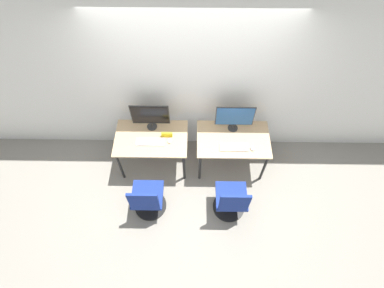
{
  "coord_description": "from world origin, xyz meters",
  "views": [
    {
      "loc": [
        0.03,
        -2.16,
        4.32
      ],
      "look_at": [
        0.0,
        0.13,
        0.86
      ],
      "focal_mm": 28.0,
      "sensor_mm": 36.0,
      "label": 1
    }
  ],
  "objects_px": {
    "keyboard_left": "(150,142)",
    "keyboard_right": "(234,147)",
    "mouse_left": "(170,141)",
    "office_chair_left": "(148,200)",
    "monitor_right": "(235,117)",
    "office_chair_right": "(231,201)",
    "monitor_left": "(150,116)",
    "mouse_right": "(252,148)"
  },
  "relations": [
    {
      "from": "office_chair_right",
      "to": "office_chair_left",
      "type": "bearing_deg",
      "value": 179.77
    },
    {
      "from": "mouse_left",
      "to": "keyboard_right",
      "type": "xyz_separation_m",
      "value": [
        0.93,
        -0.1,
        -0.01
      ]
    },
    {
      "from": "mouse_left",
      "to": "office_chair_left",
      "type": "distance_m",
      "value": 0.9
    },
    {
      "from": "monitor_right",
      "to": "keyboard_right",
      "type": "distance_m",
      "value": 0.43
    },
    {
      "from": "monitor_left",
      "to": "keyboard_right",
      "type": "distance_m",
      "value": 1.29
    },
    {
      "from": "keyboard_left",
      "to": "mouse_left",
      "type": "xyz_separation_m",
      "value": [
        0.28,
        0.02,
        0.01
      ]
    },
    {
      "from": "keyboard_left",
      "to": "office_chair_right",
      "type": "distance_m",
      "value": 1.44
    },
    {
      "from": "monitor_left",
      "to": "monitor_right",
      "type": "distance_m",
      "value": 1.21
    },
    {
      "from": "office_chair_right",
      "to": "mouse_left",
      "type": "bearing_deg",
      "value": 139.12
    },
    {
      "from": "keyboard_left",
      "to": "mouse_right",
      "type": "bearing_deg",
      "value": -3.5
    },
    {
      "from": "mouse_left",
      "to": "mouse_right",
      "type": "height_order",
      "value": "same"
    },
    {
      "from": "mouse_right",
      "to": "mouse_left",
      "type": "bearing_deg",
      "value": 174.57
    },
    {
      "from": "keyboard_left",
      "to": "mouse_right",
      "type": "distance_m",
      "value": 1.47
    },
    {
      "from": "mouse_left",
      "to": "mouse_right",
      "type": "relative_size",
      "value": 1.0
    },
    {
      "from": "mouse_left",
      "to": "office_chair_right",
      "type": "relative_size",
      "value": 0.1
    },
    {
      "from": "mouse_left",
      "to": "office_chair_left",
      "type": "xyz_separation_m",
      "value": [
        -0.3,
        -0.77,
        -0.38
      ]
    },
    {
      "from": "monitor_right",
      "to": "office_chair_right",
      "type": "xyz_separation_m",
      "value": [
        -0.04,
        -1.02,
        -0.62
      ]
    },
    {
      "from": "office_chair_left",
      "to": "office_chair_right",
      "type": "distance_m",
      "value": 1.19
    },
    {
      "from": "monitor_right",
      "to": "mouse_left",
      "type": "bearing_deg",
      "value": -165.06
    },
    {
      "from": "mouse_left",
      "to": "office_chair_right",
      "type": "distance_m",
      "value": 1.24
    },
    {
      "from": "keyboard_right",
      "to": "office_chair_right",
      "type": "relative_size",
      "value": 0.47
    },
    {
      "from": "keyboard_right",
      "to": "keyboard_left",
      "type": "bearing_deg",
      "value": 176.39
    },
    {
      "from": "keyboard_left",
      "to": "office_chair_left",
      "type": "relative_size",
      "value": 0.47
    },
    {
      "from": "keyboard_right",
      "to": "office_chair_left",
      "type": "bearing_deg",
      "value": -151.52
    },
    {
      "from": "keyboard_left",
      "to": "keyboard_right",
      "type": "xyz_separation_m",
      "value": [
        1.21,
        -0.08,
        0.0
      ]
    },
    {
      "from": "monitor_left",
      "to": "mouse_left",
      "type": "distance_m",
      "value": 0.45
    },
    {
      "from": "monitor_right",
      "to": "office_chair_right",
      "type": "height_order",
      "value": "monitor_right"
    },
    {
      "from": "keyboard_right",
      "to": "mouse_right",
      "type": "distance_m",
      "value": 0.26
    },
    {
      "from": "monitor_right",
      "to": "keyboard_right",
      "type": "height_order",
      "value": "monitor_right"
    },
    {
      "from": "mouse_left",
      "to": "keyboard_right",
      "type": "bearing_deg",
      "value": -6.1
    },
    {
      "from": "monitor_left",
      "to": "office_chair_right",
      "type": "distance_m",
      "value": 1.68
    },
    {
      "from": "monitor_left",
      "to": "office_chair_right",
      "type": "height_order",
      "value": "monitor_left"
    },
    {
      "from": "mouse_left",
      "to": "office_chair_left",
      "type": "height_order",
      "value": "office_chair_left"
    },
    {
      "from": "office_chair_left",
      "to": "monitor_right",
      "type": "height_order",
      "value": "monitor_right"
    },
    {
      "from": "keyboard_left",
      "to": "monitor_right",
      "type": "distance_m",
      "value": 1.27
    },
    {
      "from": "keyboard_left",
      "to": "office_chair_left",
      "type": "bearing_deg",
      "value": -91.33
    },
    {
      "from": "keyboard_right",
      "to": "mouse_right",
      "type": "xyz_separation_m",
      "value": [
        0.26,
        -0.01,
        0.01
      ]
    },
    {
      "from": "monitor_left",
      "to": "mouse_right",
      "type": "bearing_deg",
      "value": -14.23
    },
    {
      "from": "monitor_left",
      "to": "office_chair_right",
      "type": "relative_size",
      "value": 0.64
    },
    {
      "from": "office_chair_left",
      "to": "keyboard_right",
      "type": "bearing_deg",
      "value": 28.48
    },
    {
      "from": "monitor_right",
      "to": "office_chair_left",
      "type": "bearing_deg",
      "value": -140.43
    },
    {
      "from": "keyboard_left",
      "to": "mouse_left",
      "type": "distance_m",
      "value": 0.28
    }
  ]
}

